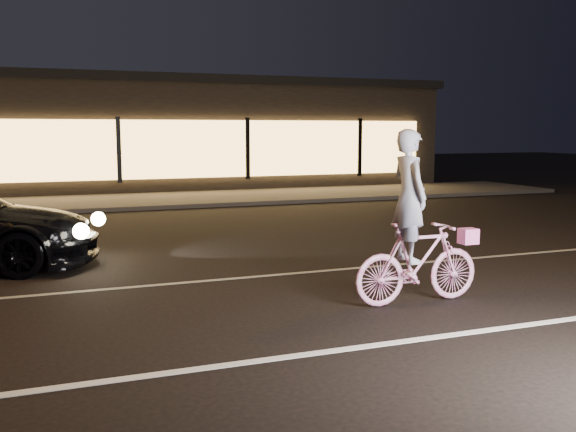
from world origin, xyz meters
name	(u,v)px	position (x,y,z in m)	size (l,w,h in m)	color
ground	(257,315)	(0.00, 0.00, 0.00)	(90.00, 90.00, 0.00)	black
lane_stripe_near	(303,355)	(0.00, -1.50, 0.00)	(60.00, 0.12, 0.01)	silver
lane_stripe_far	(216,280)	(0.00, 2.00, 0.00)	(60.00, 0.10, 0.01)	gray
sidewalk	(127,201)	(0.00, 13.00, 0.06)	(30.00, 4.00, 0.12)	#383533
storefront	(107,133)	(0.00, 18.97, 2.15)	(25.40, 8.42, 4.20)	black
cyclist	(416,243)	(2.10, -0.20, 0.81)	(1.81, 0.62, 2.28)	#D9308D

